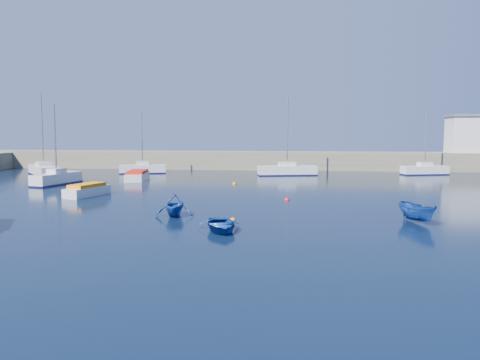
# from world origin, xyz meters

# --- Properties ---
(ground) EXTENTS (220.00, 220.00, 0.00)m
(ground) POSITION_xyz_m (0.00, 0.00, 0.00)
(ground) COLOR black
(ground) RESTS_ON ground
(back_wall) EXTENTS (96.00, 4.50, 2.60)m
(back_wall) POSITION_xyz_m (0.00, 46.00, 1.30)
(back_wall) COLOR #756E59
(back_wall) RESTS_ON ground
(sailboat_3) EXTENTS (2.97, 6.42, 8.32)m
(sailboat_3) POSITION_xyz_m (-21.33, 23.49, 0.67)
(sailboat_3) COLOR silver
(sailboat_3) RESTS_ON ground
(sailboat_4) EXTENTS (7.01, 7.55, 10.49)m
(sailboat_4) POSITION_xyz_m (-28.15, 33.17, 0.67)
(sailboat_4) COLOR silver
(sailboat_4) RESTS_ON ground
(sailboat_5) EXTENTS (6.21, 3.39, 8.02)m
(sailboat_5) POSITION_xyz_m (-16.55, 37.20, 0.64)
(sailboat_5) COLOR silver
(sailboat_5) RESTS_ON ground
(sailboat_6) EXTENTS (7.66, 3.65, 9.71)m
(sailboat_6) POSITION_xyz_m (2.57, 36.74, 0.68)
(sailboat_6) COLOR silver
(sailboat_6) RESTS_ON ground
(sailboat_7) EXTENTS (6.20, 3.19, 8.00)m
(sailboat_7) POSITION_xyz_m (20.18, 39.44, 0.64)
(sailboat_7) COLOR silver
(sailboat_7) RESTS_ON ground
(motorboat_1) EXTENTS (2.69, 4.69, 1.09)m
(motorboat_1) POSITION_xyz_m (-14.25, 15.30, 0.51)
(motorboat_1) COLOR silver
(motorboat_1) RESTS_ON ground
(motorboat_2) EXTENTS (2.68, 5.70, 1.13)m
(motorboat_2) POSITION_xyz_m (-14.37, 28.71, 0.53)
(motorboat_2) COLOR silver
(motorboat_2) RESTS_ON ground
(dinghy_center) EXTENTS (3.25, 3.91, 0.70)m
(dinghy_center) POSITION_xyz_m (-0.66, 2.58, 0.35)
(dinghy_center) COLOR navy
(dinghy_center) RESTS_ON ground
(dinghy_left) EXTENTS (2.66, 3.03, 1.51)m
(dinghy_left) POSITION_xyz_m (-4.38, 6.80, 0.76)
(dinghy_left) COLOR navy
(dinghy_left) RESTS_ON ground
(dinghy_right) EXTENTS (2.30, 3.37, 1.22)m
(dinghy_right) POSITION_xyz_m (10.87, 6.31, 0.61)
(dinghy_right) COLOR navy
(dinghy_right) RESTS_ON ground
(buoy_0) EXTENTS (0.38, 0.38, 0.38)m
(buoy_0) POSITION_xyz_m (-0.38, 5.66, 0.00)
(buoy_0) COLOR orange
(buoy_0) RESTS_ON ground
(buoy_1) EXTENTS (0.42, 0.42, 0.42)m
(buoy_1) POSITION_xyz_m (2.86, 14.81, 0.00)
(buoy_1) COLOR red
(buoy_1) RESTS_ON ground
(buoy_3) EXTENTS (0.44, 0.44, 0.44)m
(buoy_3) POSITION_xyz_m (-2.82, 25.98, 0.00)
(buoy_3) COLOR orange
(buoy_3) RESTS_ON ground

